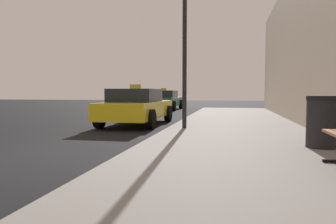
% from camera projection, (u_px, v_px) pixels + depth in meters
% --- Properties ---
extents(ground_plane, '(80.00, 80.00, 0.00)m').
position_uv_depth(ground_plane, '(9.00, 159.00, 5.44)').
color(ground_plane, black).
extents(sidewalk, '(4.00, 32.00, 0.15)m').
position_uv_depth(sidewalk, '(246.00, 165.00, 4.65)').
color(sidewalk, gray).
rests_on(sidewalk, ground_plane).
extents(trash_bin, '(0.55, 0.55, 0.94)m').
position_uv_depth(trash_bin, '(322.00, 122.00, 5.67)').
color(trash_bin, black).
rests_on(trash_bin, sidewalk).
extents(street_lamp, '(0.36, 0.36, 4.53)m').
position_uv_depth(street_lamp, '(185.00, 17.00, 8.61)').
color(street_lamp, black).
rests_on(street_lamp, sidewalk).
extents(car_yellow, '(1.92, 4.29, 1.43)m').
position_uv_depth(car_yellow, '(137.00, 107.00, 11.16)').
color(car_yellow, yellow).
rests_on(car_yellow, ground_plane).
extents(car_green, '(2.00, 4.43, 1.43)m').
position_uv_depth(car_green, '(164.00, 100.00, 20.90)').
color(car_green, '#196638').
rests_on(car_green, ground_plane).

